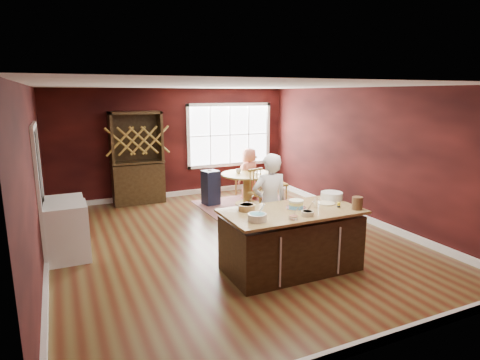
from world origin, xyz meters
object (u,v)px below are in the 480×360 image
(chair_east, at_px, (278,182))
(dryer, at_px, (66,222))
(toddler, at_px, (212,171))
(washer, at_px, (67,232))
(chair_north, at_px, (245,176))
(hutch, at_px, (137,158))
(layer_cake, at_px, (296,204))
(baker, at_px, (270,204))
(chair_south, at_px, (260,191))
(seated_woman, at_px, (249,174))
(dining_table, at_px, (247,183))
(kitchen_island, at_px, (291,241))
(high_chair, at_px, (211,187))

(chair_east, xyz_separation_m, dryer, (-4.73, -0.99, -0.06))
(toddler, xyz_separation_m, washer, (-3.20, -2.05, -0.36))
(chair_north, bearing_deg, hutch, -31.32)
(layer_cake, bearing_deg, baker, 96.56)
(chair_north, xyz_separation_m, hutch, (-2.59, 0.47, 0.56))
(layer_cake, xyz_separation_m, chair_south, (0.82, 2.69, -0.49))
(chair_east, distance_m, chair_south, 1.04)
(chair_south, bearing_deg, seated_woman, 61.74)
(baker, distance_m, seated_woman, 3.46)
(chair_south, bearing_deg, layer_cake, -120.43)
(chair_east, xyz_separation_m, washer, (-4.73, -1.63, -0.03))
(seated_woman, bearing_deg, layer_cake, 52.75)
(dining_table, xyz_separation_m, chair_north, (0.31, 0.77, -0.01))
(chair_north, distance_m, toddler, 1.17)
(chair_south, height_order, dryer, chair_south)
(baker, distance_m, chair_north, 3.74)
(dining_table, distance_m, chair_north, 0.83)
(seated_woman, bearing_deg, dining_table, 38.41)
(dining_table, height_order, layer_cake, layer_cake)
(chair_south, xyz_separation_m, seated_woman, (0.32, 1.21, 0.14))
(layer_cake, distance_m, chair_south, 2.85)
(kitchen_island, bearing_deg, washer, 149.44)
(dining_table, xyz_separation_m, high_chair, (-0.77, 0.38, -0.11))
(high_chair, bearing_deg, chair_east, -25.65)
(kitchen_island, height_order, toddler, toddler)
(layer_cake, bearing_deg, dryer, 142.80)
(layer_cake, xyz_separation_m, dryer, (-3.10, 2.35, -0.55))
(chair_north, bearing_deg, washer, 9.13)
(dryer, bearing_deg, hutch, 54.15)
(dining_table, bearing_deg, seated_woman, 59.41)
(kitchen_island, bearing_deg, hutch, 105.80)
(high_chair, relative_size, dryer, 0.99)
(baker, height_order, high_chair, baker)
(high_chair, relative_size, washer, 0.94)
(layer_cake, bearing_deg, chair_east, 64.00)
(high_chair, bearing_deg, hutch, 140.76)
(layer_cake, xyz_separation_m, high_chair, (0.08, 3.79, -0.56))
(layer_cake, bearing_deg, chair_north, 74.50)
(chair_south, bearing_deg, dryer, 171.39)
(baker, distance_m, dryer, 3.48)
(chair_east, relative_size, chair_north, 0.93)
(chair_east, bearing_deg, dining_table, 90.26)
(chair_south, height_order, toddler, chair_south)
(chair_north, xyz_separation_m, high_chair, (-1.08, -0.39, -0.10))
(kitchen_island, height_order, high_chair, kitchen_island)
(layer_cake, height_order, washer, layer_cake)
(washer, relative_size, dryer, 1.05)
(chair_east, height_order, high_chair, chair_east)
(baker, distance_m, chair_east, 3.20)
(high_chair, distance_m, toddler, 0.39)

